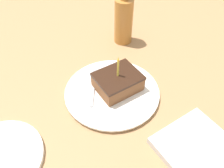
% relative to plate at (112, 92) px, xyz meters
% --- Properties ---
extents(ground_plane, '(2.40, 2.40, 0.04)m').
position_rel_plate_xyz_m(ground_plane, '(-0.02, -0.01, -0.03)').
color(ground_plane, '#9E754C').
rests_on(ground_plane, ground).
extents(plate, '(0.29, 0.29, 0.02)m').
position_rel_plate_xyz_m(plate, '(0.00, 0.00, 0.00)').
color(plate, white).
rests_on(plate, ground_plane).
extents(cake_slice, '(0.11, 0.13, 0.12)m').
position_rel_plate_xyz_m(cake_slice, '(0.00, 0.02, 0.03)').
color(cake_slice, brown).
rests_on(cake_slice, plate).
extents(fork, '(0.14, 0.10, 0.00)m').
position_rel_plate_xyz_m(fork, '(-0.05, -0.04, 0.01)').
color(fork, '#B2B2B7').
rests_on(fork, plate).
extents(bottle, '(0.07, 0.07, 0.23)m').
position_rel_plate_xyz_m(bottle, '(-0.22, 0.19, 0.08)').
color(bottle, '#B27233').
rests_on(bottle, ground_plane).
extents(marble_board, '(0.25, 0.18, 0.02)m').
position_rel_plate_xyz_m(marble_board, '(0.32, 0.07, 0.00)').
color(marble_board, silver).
rests_on(marble_board, ground_plane).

